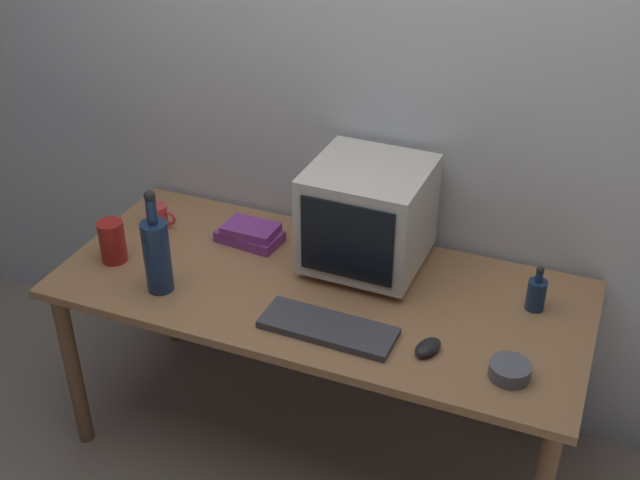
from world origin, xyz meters
The scene contains 12 objects.
ground_plane centered at (0.00, 0.00, 0.00)m, with size 6.00×6.00×0.00m, color gray.
back_wall centered at (0.00, 0.44, 1.25)m, with size 4.00×0.08×2.50m, color silver.
desk centered at (0.00, 0.00, 0.63)m, with size 1.76×0.77×0.70m.
crt_monitor centered at (0.10, 0.18, 0.90)m, with size 0.39×0.40×0.37m.
keyboard centered at (0.11, -0.21, 0.72)m, with size 0.42×0.15×0.02m, color #3F3F47.
computer_mouse centered at (0.42, -0.19, 0.72)m, with size 0.06×0.10×0.04m, color black.
bottle_tall centered at (-0.48, -0.21, 0.84)m, with size 0.09×0.09×0.37m.
bottle_short centered at (0.68, 0.14, 0.76)m, with size 0.06×0.06×0.16m.
book_stack centered at (-0.34, 0.17, 0.74)m, with size 0.24×0.16×0.07m.
mug centered at (-0.70, 0.13, 0.75)m, with size 0.12×0.08×0.09m.
cd_spindle centered at (0.67, -0.21, 0.73)m, with size 0.12×0.12×0.04m, color #595B66.
metal_canister centered at (-0.72, -0.12, 0.78)m, with size 0.09×0.09×0.15m, color #A51E19.
Camera 1 is at (0.82, -2.03, 2.24)m, focal length 45.26 mm.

